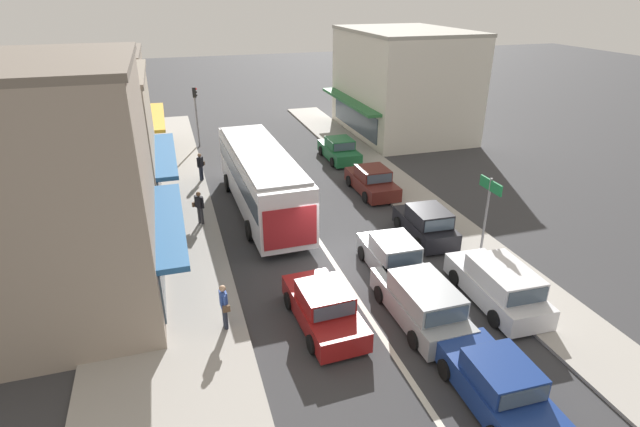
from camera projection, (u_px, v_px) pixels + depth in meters
ground_plane at (335, 265)px, 20.62m from camera, size 140.00×140.00×0.00m
lane_centre_line at (309, 225)px, 24.09m from camera, size 0.20×28.00×0.01m
sidewalk_left at (162, 225)px, 23.98m from camera, size 5.20×44.00×0.14m
kerb_right at (407, 195)px, 27.46m from camera, size 2.80×44.00×0.12m
shopfront_corner_near at (41, 193)px, 16.47m from camera, size 7.92×7.86×8.59m
shopfront_mid_block at (79, 147)px, 24.04m from camera, size 8.01×8.11×6.91m
shopfront_far_end at (96, 109)px, 31.46m from camera, size 7.26×8.46×6.94m
building_right_far at (402, 83)px, 37.85m from camera, size 8.69×10.93×7.68m
city_bus at (261, 177)px, 24.82m from camera, size 2.94×10.92×3.23m
sedan_behind_bus_mid at (324, 308)px, 16.79m from camera, size 2.05×4.28×1.47m
hatchback_adjacent_lane_lead at (392, 256)px, 19.90m from camera, size 1.91×3.75×1.54m
sedan_queue_gap_filler at (498, 385)px, 13.52m from camera, size 1.97×4.24×1.47m
wagon_behind_bus_near at (421, 302)px, 16.94m from camera, size 1.97×4.52×1.58m
parked_wagon_kerb_front at (498, 285)px, 17.92m from camera, size 2.05×4.56×1.58m
parked_hatchback_kerb_second at (426, 224)px, 22.55m from camera, size 1.93×3.76×1.54m
parked_sedan_kerb_third at (372, 181)px, 27.63m from camera, size 1.91×4.20×1.47m
parked_sedan_kerb_rear at (339, 150)px, 32.87m from camera, size 1.91×4.21×1.47m
traffic_light_downstreet at (196, 107)px, 34.74m from camera, size 0.33×0.24×4.20m
directional_road_sign at (489, 200)px, 20.10m from camera, size 0.10×1.40×3.60m
pedestrian_with_handbag_near at (199, 206)px, 23.58m from camera, size 0.54×0.56×1.63m
pedestrian_browsing_midblock at (201, 165)px, 28.92m from camera, size 0.47×0.62×1.63m
pedestrian_far_walker at (224, 304)px, 16.28m from camera, size 0.29×0.65×1.63m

